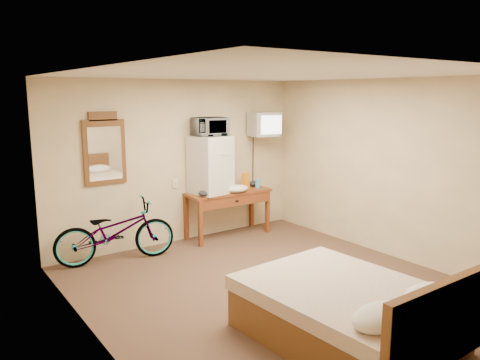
{
  "coord_description": "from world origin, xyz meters",
  "views": [
    {
      "loc": [
        -3.38,
        -4.05,
        2.29
      ],
      "look_at": [
        0.12,
        0.84,
        1.17
      ],
      "focal_mm": 35.0,
      "sensor_mm": 36.0,
      "label": 1
    }
  ],
  "objects_px": {
    "mini_fridge": "(210,165)",
    "blue_cup": "(258,183)",
    "desk": "(229,198)",
    "bicycle": "(115,232)",
    "microwave": "(210,127)",
    "bed": "(352,312)",
    "crt_television": "(264,124)",
    "wall_mirror": "(105,149)"
  },
  "relations": [
    {
      "from": "mini_fridge",
      "to": "blue_cup",
      "type": "relative_size",
      "value": 6.26
    },
    {
      "from": "mini_fridge",
      "to": "desk",
      "type": "bearing_deg",
      "value": -12.13
    },
    {
      "from": "mini_fridge",
      "to": "bicycle",
      "type": "height_order",
      "value": "mini_fridge"
    },
    {
      "from": "microwave",
      "to": "bed",
      "type": "relative_size",
      "value": 0.26
    },
    {
      "from": "bicycle",
      "to": "blue_cup",
      "type": "bearing_deg",
      "value": -79.5
    },
    {
      "from": "bicycle",
      "to": "bed",
      "type": "xyz_separation_m",
      "value": [
        0.99,
        -3.33,
        -0.13
      ]
    },
    {
      "from": "crt_television",
      "to": "wall_mirror",
      "type": "height_order",
      "value": "wall_mirror"
    },
    {
      "from": "desk",
      "to": "microwave",
      "type": "xyz_separation_m",
      "value": [
        -0.31,
        0.07,
        1.15
      ]
    },
    {
      "from": "microwave",
      "to": "crt_television",
      "type": "relative_size",
      "value": 0.84
    },
    {
      "from": "microwave",
      "to": "wall_mirror",
      "type": "height_order",
      "value": "wall_mirror"
    },
    {
      "from": "desk",
      "to": "bicycle",
      "type": "height_order",
      "value": "bicycle"
    },
    {
      "from": "mini_fridge",
      "to": "bicycle",
      "type": "relative_size",
      "value": 0.55
    },
    {
      "from": "mini_fridge",
      "to": "blue_cup",
      "type": "height_order",
      "value": "mini_fridge"
    },
    {
      "from": "mini_fridge",
      "to": "bicycle",
      "type": "bearing_deg",
      "value": -175.89
    },
    {
      "from": "microwave",
      "to": "desk",
      "type": "bearing_deg",
      "value": -6.06
    },
    {
      "from": "mini_fridge",
      "to": "microwave",
      "type": "height_order",
      "value": "microwave"
    },
    {
      "from": "desk",
      "to": "wall_mirror",
      "type": "height_order",
      "value": "wall_mirror"
    },
    {
      "from": "mini_fridge",
      "to": "blue_cup",
      "type": "bearing_deg",
      "value": -7.29
    },
    {
      "from": "mini_fridge",
      "to": "bicycle",
      "type": "distance_m",
      "value": 1.79
    },
    {
      "from": "wall_mirror",
      "to": "bicycle",
      "type": "xyz_separation_m",
      "value": [
        -0.02,
        -0.32,
        -1.1
      ]
    },
    {
      "from": "desk",
      "to": "bicycle",
      "type": "distance_m",
      "value": 1.93
    },
    {
      "from": "desk",
      "to": "bicycle",
      "type": "bearing_deg",
      "value": -178.52
    },
    {
      "from": "desk",
      "to": "crt_television",
      "type": "height_order",
      "value": "crt_television"
    },
    {
      "from": "blue_cup",
      "to": "crt_television",
      "type": "relative_size",
      "value": 0.24
    },
    {
      "from": "bed",
      "to": "bicycle",
      "type": "bearing_deg",
      "value": 106.54
    },
    {
      "from": "wall_mirror",
      "to": "bicycle",
      "type": "height_order",
      "value": "wall_mirror"
    },
    {
      "from": "blue_cup",
      "to": "wall_mirror",
      "type": "distance_m",
      "value": 2.56
    },
    {
      "from": "crt_television",
      "to": "bed",
      "type": "height_order",
      "value": "crt_television"
    },
    {
      "from": "mini_fridge",
      "to": "blue_cup",
      "type": "xyz_separation_m",
      "value": [
        0.85,
        -0.11,
        -0.38
      ]
    },
    {
      "from": "microwave",
      "to": "wall_mirror",
      "type": "distance_m",
      "value": 1.62
    },
    {
      "from": "microwave",
      "to": "blue_cup",
      "type": "bearing_deg",
      "value": -1.21
    },
    {
      "from": "desk",
      "to": "microwave",
      "type": "bearing_deg",
      "value": 167.84
    },
    {
      "from": "desk",
      "to": "microwave",
      "type": "height_order",
      "value": "microwave"
    },
    {
      "from": "blue_cup",
      "to": "microwave",
      "type": "bearing_deg",
      "value": 172.7
    },
    {
      "from": "wall_mirror",
      "to": "microwave",
      "type": "bearing_deg",
      "value": -7.42
    },
    {
      "from": "mini_fridge",
      "to": "crt_television",
      "type": "distance_m",
      "value": 1.18
    },
    {
      "from": "wall_mirror",
      "to": "bed",
      "type": "height_order",
      "value": "wall_mirror"
    },
    {
      "from": "microwave",
      "to": "crt_television",
      "type": "bearing_deg",
      "value": 3.66
    },
    {
      "from": "mini_fridge",
      "to": "wall_mirror",
      "type": "relative_size",
      "value": 0.89
    },
    {
      "from": "wall_mirror",
      "to": "bed",
      "type": "xyz_separation_m",
      "value": [
        0.97,
        -3.66,
        -1.23
      ]
    },
    {
      "from": "blue_cup",
      "to": "bicycle",
      "type": "distance_m",
      "value": 2.49
    },
    {
      "from": "blue_cup",
      "to": "wall_mirror",
      "type": "height_order",
      "value": "wall_mirror"
    }
  ]
}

